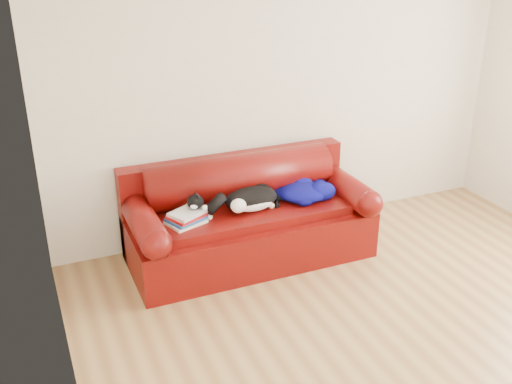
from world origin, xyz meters
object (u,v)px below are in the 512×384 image
(sofa_base, at_px, (250,233))
(blanket, at_px, (305,191))
(book_stack, at_px, (187,218))
(cat, at_px, (251,200))

(sofa_base, distance_m, blanket, 0.61)
(blanket, bearing_deg, sofa_base, 176.02)
(book_stack, bearing_deg, cat, 2.56)
(book_stack, distance_m, blanket, 1.11)
(cat, height_order, blanket, cat)
(book_stack, distance_m, cat, 0.58)
(book_stack, bearing_deg, blanket, 3.12)
(blanket, bearing_deg, book_stack, -176.88)
(sofa_base, xyz_separation_m, cat, (-0.01, -0.07, 0.36))
(sofa_base, relative_size, cat, 3.08)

